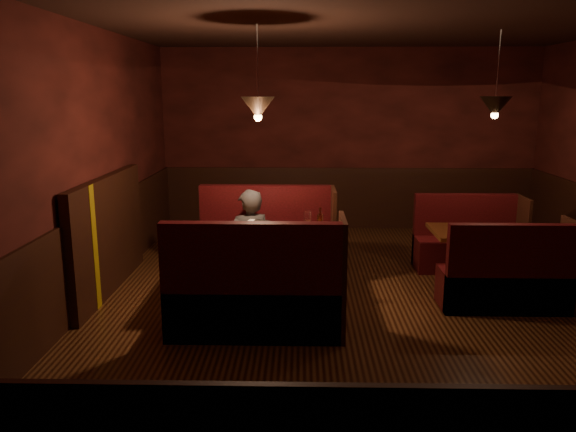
{
  "coord_description": "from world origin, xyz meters",
  "views": [
    {
      "loc": [
        -0.77,
        -5.63,
        2.2
      ],
      "look_at": [
        -0.9,
        0.04,
        0.95
      ],
      "focal_mm": 35.0,
      "sensor_mm": 36.0,
      "label": 1
    }
  ],
  "objects_px": {
    "second_table": "(484,245)",
    "diner_a": "(249,222)",
    "main_table": "(261,247)",
    "main_bench_near": "(257,299)",
    "second_bench_far": "(468,245)",
    "main_bench_far": "(267,249)",
    "diner_b": "(265,258)",
    "second_bench_near": "(508,282)"
  },
  "relations": [
    {
      "from": "main_table",
      "to": "second_table",
      "type": "bearing_deg",
      "value": 12.55
    },
    {
      "from": "diner_a",
      "to": "second_bench_far",
      "type": "bearing_deg",
      "value": 170.72
    },
    {
      "from": "second_table",
      "to": "diner_a",
      "type": "relative_size",
      "value": 0.81
    },
    {
      "from": "second_bench_far",
      "to": "diner_a",
      "type": "relative_size",
      "value": 0.9
    },
    {
      "from": "second_bench_far",
      "to": "diner_a",
      "type": "distance_m",
      "value": 2.83
    },
    {
      "from": "diner_a",
      "to": "diner_b",
      "type": "relative_size",
      "value": 1.05
    },
    {
      "from": "main_bench_far",
      "to": "main_bench_near",
      "type": "bearing_deg",
      "value": -90.0
    },
    {
      "from": "main_bench_far",
      "to": "second_bench_near",
      "type": "height_order",
      "value": "main_bench_far"
    },
    {
      "from": "main_bench_far",
      "to": "second_bench_near",
      "type": "distance_m",
      "value": 2.71
    },
    {
      "from": "second_table",
      "to": "diner_a",
      "type": "height_order",
      "value": "diner_a"
    },
    {
      "from": "second_bench_near",
      "to": "diner_b",
      "type": "relative_size",
      "value": 0.94
    },
    {
      "from": "main_bench_far",
      "to": "diner_b",
      "type": "distance_m",
      "value": 1.57
    },
    {
      "from": "main_bench_near",
      "to": "second_bench_far",
      "type": "distance_m",
      "value": 3.29
    },
    {
      "from": "second_bench_far",
      "to": "second_bench_near",
      "type": "bearing_deg",
      "value": -90.0
    },
    {
      "from": "main_table",
      "to": "second_bench_far",
      "type": "bearing_deg",
      "value": 26.57
    },
    {
      "from": "main_table",
      "to": "diner_a",
      "type": "height_order",
      "value": "diner_a"
    },
    {
      "from": "diner_b",
      "to": "second_bench_far",
      "type": "bearing_deg",
      "value": 51.74
    },
    {
      "from": "second_bench_far",
      "to": "second_bench_near",
      "type": "height_order",
      "value": "same"
    },
    {
      "from": "main_table",
      "to": "main_bench_far",
      "type": "height_order",
      "value": "main_bench_far"
    },
    {
      "from": "main_bench_far",
      "to": "diner_a",
      "type": "relative_size",
      "value": 1.11
    },
    {
      "from": "main_table",
      "to": "second_table",
      "type": "relative_size",
      "value": 1.24
    },
    {
      "from": "second_bench_near",
      "to": "diner_a",
      "type": "relative_size",
      "value": 0.9
    },
    {
      "from": "main_bench_near",
      "to": "diner_b",
      "type": "relative_size",
      "value": 1.16
    },
    {
      "from": "second_table",
      "to": "diner_a",
      "type": "distance_m",
      "value": 2.71
    },
    {
      "from": "second_bench_far",
      "to": "diner_b",
      "type": "height_order",
      "value": "diner_b"
    },
    {
      "from": "main_bench_near",
      "to": "second_bench_near",
      "type": "bearing_deg",
      "value": 15.24
    },
    {
      "from": "main_table",
      "to": "second_bench_far",
      "type": "xyz_separation_m",
      "value": [
        2.54,
        1.27,
        -0.31
      ]
    },
    {
      "from": "main_table",
      "to": "main_bench_near",
      "type": "height_order",
      "value": "main_bench_near"
    },
    {
      "from": "main_bench_near",
      "to": "second_bench_far",
      "type": "height_order",
      "value": "main_bench_near"
    },
    {
      "from": "main_bench_near",
      "to": "second_table",
      "type": "bearing_deg",
      "value": 29.26
    },
    {
      "from": "main_bench_far",
      "to": "diner_b",
      "type": "bearing_deg",
      "value": -87.38
    },
    {
      "from": "main_bench_near",
      "to": "second_bench_far",
      "type": "relative_size",
      "value": 1.23
    },
    {
      "from": "main_bench_near",
      "to": "diner_b",
      "type": "height_order",
      "value": "diner_b"
    },
    {
      "from": "main_bench_far",
      "to": "main_bench_near",
      "type": "relative_size",
      "value": 1.0
    },
    {
      "from": "second_bench_near",
      "to": "second_bench_far",
      "type": "bearing_deg",
      "value": 90.0
    },
    {
      "from": "main_bench_far",
      "to": "diner_a",
      "type": "distance_m",
      "value": 0.47
    },
    {
      "from": "main_bench_near",
      "to": "second_bench_near",
      "type": "distance_m",
      "value": 2.62
    },
    {
      "from": "second_table",
      "to": "second_bench_near",
      "type": "height_order",
      "value": "second_bench_near"
    },
    {
      "from": "main_bench_far",
      "to": "second_table",
      "type": "xyz_separation_m",
      "value": [
        2.5,
        -0.28,
        0.15
      ]
    },
    {
      "from": "main_table",
      "to": "main_bench_near",
      "type": "bearing_deg",
      "value": -88.84
    },
    {
      "from": "diner_b",
      "to": "main_bench_far",
      "type": "bearing_deg",
      "value": 105.8
    },
    {
      "from": "main_bench_far",
      "to": "diner_b",
      "type": "xyz_separation_m",
      "value": [
        0.07,
        -1.52,
        0.35
      ]
    }
  ]
}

